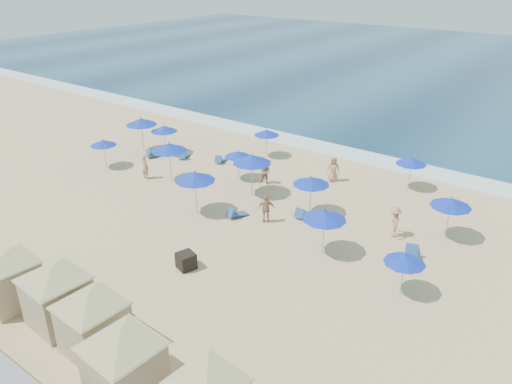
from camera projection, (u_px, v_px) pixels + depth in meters
ground at (212, 234)px, 26.77m from camera, size 160.00×160.00×0.00m
ocean at (487, 71)px, 66.56m from camera, size 160.00×80.00×0.06m
surf_line at (348, 153)px, 37.97m from camera, size 160.00×2.50×0.08m
trash_bin at (186, 261)px, 23.70m from camera, size 1.00×1.00×0.79m
cabana_0 at (8, 271)px, 20.76m from camera, size 4.42×4.42×2.79m
cabana_1 at (56, 288)px, 19.58m from camera, size 4.62×4.62×2.91m
cabana_2 at (92, 315)px, 18.19m from camera, size 4.48×4.48×2.81m
cabana_3 at (123, 356)px, 16.22m from camera, size 4.59×4.59×2.88m
umbrella_0 at (141, 122)px, 37.58m from camera, size 2.38×2.38×2.71m
umbrella_1 at (103, 143)px, 34.79m from camera, size 1.85×1.85×2.11m
umbrella_2 at (164, 129)px, 37.18m from camera, size 2.02×2.02×2.29m
umbrella_3 at (169, 147)px, 32.42m from camera, size 2.38×2.38×2.71m
umbrella_4 at (267, 133)px, 36.72m from camera, size 1.90×1.90×2.16m
umbrella_5 at (238, 154)px, 32.85m from camera, size 1.82×1.82×2.07m
umbrella_6 at (195, 176)px, 28.14m from camera, size 2.33×2.33×2.65m
umbrella_7 at (311, 181)px, 28.12m from camera, size 2.11×2.11×2.40m
umbrella_8 at (325, 215)px, 24.17m from camera, size 2.17×2.17×2.47m
umbrella_9 at (411, 161)px, 31.41m from camera, size 1.93×1.93×2.19m
umbrella_10 at (451, 202)px, 25.59m from camera, size 2.11×2.11×2.40m
umbrella_11 at (405, 259)px, 21.27m from camera, size 1.82×1.82×2.07m
umbrella_12 at (252, 159)px, 30.38m from camera, size 2.41×2.41×2.74m
beach_chair_0 at (153, 154)px, 37.25m from camera, size 0.96×1.37×0.69m
beach_chair_1 at (184, 155)px, 37.03m from camera, size 1.02×1.38×0.69m
beach_chair_2 at (220, 160)px, 36.25m from camera, size 0.79×1.26×0.64m
beach_chair_3 at (236, 213)px, 28.51m from camera, size 0.98×1.38×0.69m
beach_chair_4 at (302, 213)px, 28.51m from camera, size 0.59×1.23×0.66m
beach_chair_5 at (412, 250)px, 24.86m from camera, size 1.01×1.51×0.77m
beachgoer_0 at (145, 167)px, 33.34m from camera, size 0.61×0.41×1.66m
beachgoer_1 at (265, 172)px, 32.52m from camera, size 0.91×0.75×1.70m
beachgoer_2 at (266, 209)px, 27.73m from camera, size 1.03×0.91×1.67m
beachgoer_3 at (394, 222)px, 26.28m from camera, size 1.06×1.27×1.71m
beachgoer_4 at (333, 169)px, 32.94m from camera, size 0.99×0.84×1.71m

